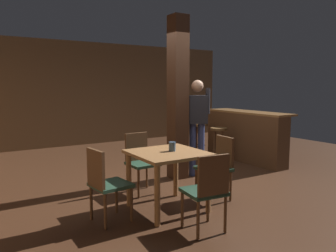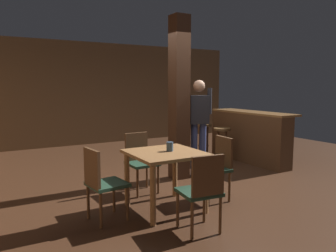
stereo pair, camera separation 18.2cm
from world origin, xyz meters
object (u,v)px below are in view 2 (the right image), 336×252
Objects in this scene: bar_stool_near at (222,137)px; bar_stool_mid at (204,132)px; chair_west at (101,181)px; standing_person at (199,121)px; napkin_cup at (170,147)px; dining_table at (165,162)px; chair_east at (217,165)px; chair_north at (140,159)px; chair_south at (202,189)px; bar_counter at (249,136)px; bar_stool_far at (193,130)px.

bar_stool_near is 0.64m from bar_stool_mid.
chair_west is 0.52× the size of standing_person.
napkin_cup is 0.16× the size of bar_stool_mid.
dining_table is 1.23× the size of bar_stool_near.
chair_west is 1.22× the size of bar_stool_near.
chair_west reaches higher than dining_table.
chair_east is (0.82, -0.04, -0.13)m from dining_table.
chair_north is 1.00× the size of chair_south.
bar_stool_mid is at bearing 50.36° from standing_person.
dining_table is at bearing -152.82° from bar_counter.
chair_east is 1.15m from chair_south.
chair_south is at bearing -136.42° from chair_east.
chair_south is 1.20× the size of bar_stool_far.
bar_counter is 0.59m from bar_stool_near.
bar_counter is (2.83, 1.48, -0.28)m from napkin_cup.
dining_table is 1.21× the size of bar_stool_far.
chair_west and chair_east have the same top height.
napkin_cup is at bearing -129.11° from bar_stool_far.
chair_west is at bearing -137.40° from chair_north.
napkin_cup reaches higher than dining_table.
napkin_cup is at bearing -0.72° from chair_west.
napkin_cup is at bearing 5.42° from dining_table.
bar_stool_far is (0.06, 1.17, 0.01)m from bar_stool_near.
bar_stool_far is (0.06, 0.53, -0.01)m from bar_stool_mid.
chair_west is 1.17× the size of bar_stool_mid.
chair_north is at bearing -168.03° from standing_person.
dining_table is 1.18× the size of bar_stool_mid.
bar_counter is at bearing 21.38° from chair_west.
bar_counter reaches higher than bar_stool_far.
bar_stool_near is (2.28, 1.71, -0.28)m from napkin_cup.
chair_north is 0.89m from napkin_cup.
chair_north is at bearing 93.13° from napkin_cup.
napkin_cup is 0.16× the size of bar_stool_far.
standing_person is 2.32× the size of bar_stool_far.
bar_stool_near is at bearing 157.79° from bar_counter.
bar_stool_far is at bearing 50.09° from dining_table.
standing_person is at bearing 41.50° from napkin_cup.
chair_north is 0.52× the size of standing_person.
napkin_cup is 3.28m from bar_stool_mid.
chair_north is 1.17× the size of bar_stool_mid.
standing_person reaches higher than chair_south.
chair_west is at bearing -158.62° from bar_counter.
dining_table is 1.01× the size of chair_north.
bar_counter reaches higher than bar_stool_near.
chair_west is 2.48m from standing_person.
bar_stool_far is at bearing 87.25° from bar_stool_near.
chair_south is 3.96m from bar_stool_mid.
dining_table is at bearing 89.31° from chair_south.
napkin_cup is (0.07, 0.01, 0.20)m from dining_table.
bar_stool_mid is at bearing 36.05° from chair_west.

